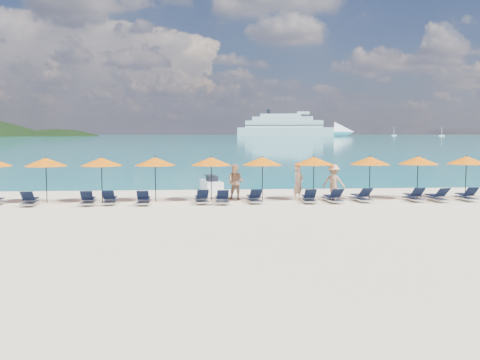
{
  "coord_description": "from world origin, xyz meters",
  "views": [
    {
      "loc": [
        -2.08,
        -22.34,
        3.44
      ],
      "look_at": [
        0.0,
        3.0,
        1.2
      ],
      "focal_mm": 40.0,
      "sensor_mm": 36.0,
      "label": 1
    }
  ],
  "objects": [
    {
      "name": "umbrella_1",
      "position": [
        -9.47,
        4.6,
        2.02
      ],
      "size": [
        2.1,
        2.1,
        2.28
      ],
      "color": "black",
      "rests_on": "ground"
    },
    {
      "name": "headland_small",
      "position": [
        -150.0,
        560.0,
        -35.0
      ],
      "size": [
        162.0,
        126.0,
        85.5
      ],
      "color": "black",
      "rests_on": "ground"
    },
    {
      "name": "umbrella_4",
      "position": [
        -1.33,
        4.66,
        2.02
      ],
      "size": [
        2.1,
        2.1,
        2.28
      ],
      "color": "black",
      "rests_on": "ground"
    },
    {
      "name": "lounger_11",
      "position": [
        6.17,
        3.7,
        0.24
      ],
      "size": [
        0.79,
        1.75,
        0.66
      ],
      "rotation": [
        0.0,
        0.0,
        0.1
      ],
      "color": "silver",
      "rests_on": "ground"
    },
    {
      "name": "ground",
      "position": [
        0.0,
        0.0,
        0.0
      ],
      "size": [
        1400.0,
        1400.0,
        0.0
      ],
      "primitive_type": "plane",
      "color": "beige"
    },
    {
      "name": "lounger_9",
      "position": [
        3.45,
        3.48,
        0.24
      ],
      "size": [
        0.75,
        1.74,
        0.66
      ],
      "rotation": [
        0.0,
        0.0,
        -0.08
      ],
      "color": "silver",
      "rests_on": "ground"
    },
    {
      "name": "beachgoer_c",
      "position": [
        4.97,
        4.5,
        0.92
      ],
      "size": [
        1.3,
        1.06,
        1.83
      ],
      "primitive_type": "imported",
      "rotation": [
        0.0,
        0.0,
        2.63
      ],
      "color": "tan",
      "rests_on": "ground"
    },
    {
      "name": "umbrella_8",
      "position": [
        9.47,
        4.67,
        2.02
      ],
      "size": [
        2.1,
        2.1,
        2.28
      ],
      "color": "black",
      "rests_on": "ground"
    },
    {
      "name": "lounger_3",
      "position": [
        -7.25,
        3.51,
        0.24
      ],
      "size": [
        0.75,
        1.74,
        0.66
      ],
      "rotation": [
        0.0,
        0.0,
        0.08
      ],
      "color": "silver",
      "rests_on": "ground"
    },
    {
      "name": "sea",
      "position": [
        0.0,
        660.0,
        0.01
      ],
      "size": [
        1600.0,
        1300.0,
        0.01
      ],
      "primitive_type": "cube",
      "color": "#1FA9B2",
      "rests_on": "ground"
    },
    {
      "name": "lounger_7",
      "position": [
        -0.84,
        3.43,
        0.24
      ],
      "size": [
        0.66,
        1.72,
        0.66
      ],
      "rotation": [
        0.0,
        0.0,
        0.03
      ],
      "color": "silver",
      "rests_on": "ground"
    },
    {
      "name": "lounger_12",
      "position": [
        8.88,
        3.66,
        0.24
      ],
      "size": [
        0.66,
        1.71,
        0.66
      ],
      "rotation": [
        0.0,
        0.0,
        -0.02
      ],
      "color": "silver",
      "rests_on": "ground"
    },
    {
      "name": "lounger_14",
      "position": [
        11.62,
        3.63,
        0.24
      ],
      "size": [
        0.71,
        1.73,
        0.66
      ],
      "rotation": [
        0.0,
        0.0,
        -0.05
      ],
      "color": "silver",
      "rests_on": "ground"
    },
    {
      "name": "lounger_10",
      "position": [
        4.68,
        3.47,
        0.24
      ],
      "size": [
        0.74,
        1.74,
        0.66
      ],
      "rotation": [
        0.0,
        0.0,
        0.07
      ],
      "color": "silver",
      "rests_on": "ground"
    },
    {
      "name": "lounger_13",
      "position": [
        9.98,
        3.44,
        0.24
      ],
      "size": [
        0.77,
        1.75,
        0.66
      ],
      "rotation": [
        0.0,
        0.0,
        0.09
      ],
      "color": "silver",
      "rests_on": "ground"
    },
    {
      "name": "lounger_4",
      "position": [
        -6.25,
        3.67,
        0.24
      ],
      "size": [
        0.69,
        1.72,
        0.66
      ],
      "rotation": [
        0.0,
        0.0,
        0.04
      ],
      "color": "silver",
      "rests_on": "ground"
    },
    {
      "name": "umbrella_5",
      "position": [
        1.28,
        4.61,
        2.02
      ],
      "size": [
        2.1,
        2.1,
        2.28
      ],
      "color": "black",
      "rests_on": "ground"
    },
    {
      "name": "lounger_2",
      "position": [
        -9.97,
        3.54,
        0.24
      ],
      "size": [
        0.78,
        1.75,
        0.66
      ],
      "rotation": [
        0.0,
        0.0,
        0.1
      ],
      "color": "silver",
      "rests_on": "ground"
    },
    {
      "name": "umbrella_7",
      "position": [
        6.88,
        4.59,
        2.02
      ],
      "size": [
        2.1,
        2.1,
        2.28
      ],
      "color": "black",
      "rests_on": "ground"
    },
    {
      "name": "lounger_6",
      "position": [
        -1.83,
        3.62,
        0.24
      ],
      "size": [
        0.76,
        1.75,
        0.66
      ],
      "rotation": [
        0.0,
        0.0,
        0.08
      ],
      "color": "silver",
      "rests_on": "ground"
    },
    {
      "name": "beachgoer_a",
      "position": [
        3.11,
        4.47,
        0.91
      ],
      "size": [
        0.78,
        0.78,
        1.83
      ],
      "primitive_type": "imported",
      "rotation": [
        0.0,
        0.0,
        0.77
      ],
      "color": "tan",
      "rests_on": "ground"
    },
    {
      "name": "umbrella_6",
      "position": [
        3.95,
        4.67,
        2.02
      ],
      "size": [
        2.1,
        2.1,
        2.28
      ],
      "color": "black",
      "rests_on": "ground"
    },
    {
      "name": "sailboat_far",
      "position": [
        241.01,
        491.1,
        0.99
      ],
      "size": [
        5.26,
        1.75,
        9.64
      ],
      "color": "white",
      "rests_on": "ground"
    },
    {
      "name": "umbrella_3",
      "position": [
        -4.14,
        4.72,
        2.02
      ],
      "size": [
        2.1,
        2.1,
        2.28
      ],
      "color": "black",
      "rests_on": "ground"
    },
    {
      "name": "lounger_5",
      "position": [
        -4.62,
        3.43,
        0.24
      ],
      "size": [
        0.67,
        1.72,
        0.66
      ],
      "rotation": [
        0.0,
        0.0,
        0.03
      ],
      "color": "silver",
      "rests_on": "ground"
    },
    {
      "name": "cruise_ship",
      "position": [
        100.9,
        524.76,
        8.63
      ],
      "size": [
        119.4,
        53.75,
        33.18
      ],
      "rotation": [
        0.0,
        0.0,
        -0.3
      ],
      "color": "white",
      "rests_on": "ground"
    },
    {
      "name": "beachgoer_b",
      "position": [
        -0.06,
        4.99,
        0.92
      ],
      "size": [
        1.02,
        0.82,
        1.84
      ],
      "primitive_type": "imported",
      "rotation": [
        0.0,
        0.0,
        -0.39
      ],
      "color": "tan",
      "rests_on": "ground"
    },
    {
      "name": "lounger_8",
      "position": [
        0.75,
        3.65,
        0.24
      ],
      "size": [
        0.71,
        1.73,
        0.66
      ],
      "rotation": [
        0.0,
        0.0,
        0.05
      ],
      "color": "silver",
      "rests_on": "ground"
    },
    {
      "name": "umbrella_9",
      "position": [
        12.1,
        4.66,
        2.02
      ],
      "size": [
        2.1,
        2.1,
        2.28
      ],
      "color": "black",
      "rests_on": "ground"
    },
    {
      "name": "umbrella_2",
      "position": [
        -6.78,
        4.62,
        2.02
      ],
      "size": [
        2.1,
        2.1,
        2.28
      ],
      "color": "black",
      "rests_on": "ground"
    },
    {
      "name": "jetski",
      "position": [
        -1.2,
        9.31,
        0.37
      ],
      "size": [
        1.39,
        2.68,
        0.91
      ],
      "rotation": [
        0.0,
        0.0,
        0.18
      ],
      "color": "white",
      "rests_on": "ground"
    },
    {
      "name": "sailboat_near",
      "position": [
        214.81,
        550.45,
        0.99
      ],
      "size": [
        5.28,
        1.76,
        9.69
      ],
      "color": "white",
      "rests_on": "ground"
    }
  ]
}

